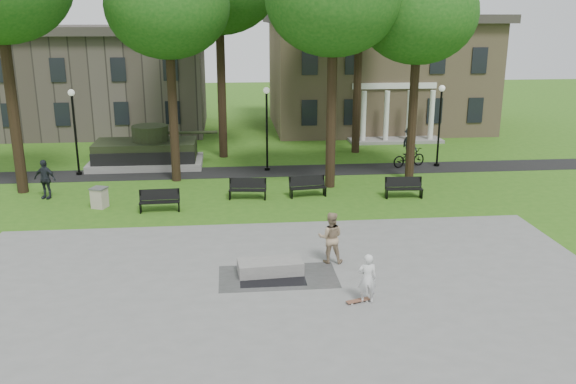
# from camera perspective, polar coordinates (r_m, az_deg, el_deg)

# --- Properties ---
(ground) EXTENTS (120.00, 120.00, 0.00)m
(ground) POSITION_cam_1_polar(r_m,az_deg,el_deg) (23.22, -1.18, -5.38)
(ground) COLOR #2E5D15
(ground) RESTS_ON ground
(plaza) EXTENTS (22.00, 16.00, 0.02)m
(plaza) POSITION_cam_1_polar(r_m,az_deg,el_deg) (18.67, 0.05, -10.98)
(plaza) COLOR gray
(plaza) RESTS_ON ground
(footpath) EXTENTS (44.00, 2.60, 0.01)m
(footpath) POSITION_cam_1_polar(r_m,az_deg,el_deg) (34.64, -2.75, 1.92)
(footpath) COLOR black
(footpath) RESTS_ON ground
(building_right) EXTENTS (17.00, 12.00, 8.60)m
(building_right) POSITION_cam_1_polar(r_m,az_deg,el_deg) (49.11, 8.25, 11.15)
(building_right) COLOR #9E8460
(building_right) RESTS_ON ground
(building_left) EXTENTS (15.00, 10.00, 7.20)m
(building_left) POSITION_cam_1_polar(r_m,az_deg,el_deg) (49.18, -16.83, 9.77)
(building_left) COLOR #4C443D
(building_left) RESTS_ON ground
(tree_1) EXTENTS (6.20, 6.20, 11.63)m
(tree_1) POSITION_cam_1_polar(r_m,az_deg,el_deg) (32.16, -11.21, 16.65)
(tree_1) COLOR black
(tree_1) RESTS_ON ground
(tree_3) EXTENTS (6.00, 6.00, 11.19)m
(tree_3) POSITION_cam_1_polar(r_m,az_deg,el_deg) (32.49, 12.10, 15.97)
(tree_3) COLOR black
(tree_3) RESTS_ON ground
(lamp_left) EXTENTS (0.36, 0.36, 4.73)m
(lamp_left) POSITION_cam_1_polar(r_m,az_deg,el_deg) (35.31, -19.35, 5.93)
(lamp_left) COLOR black
(lamp_left) RESTS_ON ground
(lamp_mid) EXTENTS (0.36, 0.36, 4.73)m
(lamp_mid) POSITION_cam_1_polar(r_m,az_deg,el_deg) (34.38, -2.00, 6.57)
(lamp_mid) COLOR black
(lamp_mid) RESTS_ON ground
(lamp_right) EXTENTS (0.36, 0.36, 4.73)m
(lamp_right) POSITION_cam_1_polar(r_m,az_deg,el_deg) (36.40, 14.02, 6.64)
(lamp_right) COLOR black
(lamp_right) RESTS_ON ground
(tank_monument) EXTENTS (7.45, 3.40, 2.40)m
(tank_monument) POSITION_cam_1_polar(r_m,az_deg,el_deg) (36.67, -13.08, 3.69)
(tank_monument) COLOR gray
(tank_monument) RESTS_ON ground
(puddle) EXTENTS (2.20, 1.20, 0.00)m
(puddle) POSITION_cam_1_polar(r_m,az_deg,el_deg) (20.64, -1.45, -8.18)
(puddle) COLOR black
(puddle) RESTS_ON plaza
(concrete_block) EXTENTS (2.27, 1.17, 0.45)m
(concrete_block) POSITION_cam_1_polar(r_m,az_deg,el_deg) (21.06, -1.68, -7.01)
(concrete_block) COLOR gray
(concrete_block) RESTS_ON plaza
(skateboard) EXTENTS (0.80, 0.43, 0.07)m
(skateboard) POSITION_cam_1_polar(r_m,az_deg,el_deg) (19.22, 6.58, -10.12)
(skateboard) COLOR brown
(skateboard) RESTS_ON plaza
(skateboarder) EXTENTS (0.61, 0.42, 1.59)m
(skateboarder) POSITION_cam_1_polar(r_m,az_deg,el_deg) (18.94, 7.42, -8.02)
(skateboarder) COLOR silver
(skateboarder) RESTS_ON plaza
(friend_watching) EXTENTS (1.01, 0.84, 1.87)m
(friend_watching) POSITION_cam_1_polar(r_m,az_deg,el_deg) (21.73, 4.00, -4.26)
(friend_watching) COLOR #9B8264
(friend_watching) RESTS_ON plaza
(pedestrian_walker) EXTENTS (1.22, 0.81, 1.92)m
(pedestrian_walker) POSITION_cam_1_polar(r_m,az_deg,el_deg) (31.56, -21.80, 1.12)
(pedestrian_walker) COLOR #1F232A
(pedestrian_walker) RESTS_ON ground
(cyclist) EXTENTS (2.27, 1.43, 2.32)m
(cyclist) POSITION_cam_1_polar(r_m,az_deg,el_deg) (36.23, 11.28, 3.80)
(cyclist) COLOR black
(cyclist) RESTS_ON ground
(park_bench_0) EXTENTS (1.82, 0.60, 1.00)m
(park_bench_0) POSITION_cam_1_polar(r_m,az_deg,el_deg) (28.09, -11.91, -0.74)
(park_bench_0) COLOR black
(park_bench_0) RESTS_ON ground
(park_bench_1) EXTENTS (1.84, 0.74, 1.00)m
(park_bench_1) POSITION_cam_1_polar(r_m,az_deg,el_deg) (29.42, -3.81, 0.36)
(park_bench_1) COLOR black
(park_bench_1) RESTS_ON ground
(park_bench_2) EXTENTS (1.85, 0.78, 1.00)m
(park_bench_2) POSITION_cam_1_polar(r_m,az_deg,el_deg) (29.76, 1.86, 0.57)
(park_bench_2) COLOR black
(park_bench_2) RESTS_ON ground
(park_bench_3) EXTENTS (1.82, 0.63, 1.00)m
(park_bench_3) POSITION_cam_1_polar(r_m,az_deg,el_deg) (30.10, 10.76, 0.46)
(park_bench_3) COLOR black
(park_bench_3) RESTS_ON ground
(trash_bin) EXTENTS (0.85, 0.85, 0.96)m
(trash_bin) POSITION_cam_1_polar(r_m,az_deg,el_deg) (29.31, -17.23, -0.49)
(trash_bin) COLOR #B8A898
(trash_bin) RESTS_ON ground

